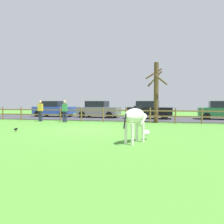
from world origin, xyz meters
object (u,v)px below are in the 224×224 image
parked_car_green (223,110)px  visitor_right_of_tree (40,110)px  parked_car_blue (54,109)px  parked_car_grey (98,109)px  parked_car_black (149,110)px  visitor_left_of_tree (65,110)px  zebra (136,118)px  crow_on_grass (16,129)px  bare_tree (156,91)px

parked_car_green → visitor_right_of_tree: 15.05m
parked_car_blue → visitor_right_of_tree: (1.33, -4.80, 0.06)m
parked_car_green → parked_car_grey: size_ratio=1.00×
parked_car_black → visitor_left_of_tree: visitor_left_of_tree is taller
parked_car_green → parked_car_black: bearing=-177.1°
visitor_right_of_tree → parked_car_grey: bearing=54.0°
zebra → parked_car_grey: bearing=112.5°
crow_on_grass → parked_car_green: bearing=40.1°
parked_car_green → visitor_left_of_tree: size_ratio=2.52×
parked_car_black → visitor_right_of_tree: (-8.20, -4.28, 0.06)m
crow_on_grass → parked_car_blue: bearing=107.3°
bare_tree → visitor_left_of_tree: 6.98m
parked_car_green → bare_tree: bearing=-146.1°
bare_tree → visitor_left_of_tree: (-6.72, -1.21, -1.43)m
visitor_left_of_tree → visitor_right_of_tree: 2.21m
bare_tree → crow_on_grass: size_ratio=20.61×
parked_car_black → parked_car_grey: (-4.81, 0.38, 0.00)m
parked_car_blue → bare_tree: bearing=-20.6°
visitor_left_of_tree → parked_car_blue: bearing=124.8°
crow_on_grass → parked_car_grey: 10.59m
parked_car_blue → visitor_right_of_tree: size_ratio=2.47×
visitor_left_of_tree → visitor_right_of_tree: (-2.19, 0.27, 0.00)m
zebra → parked_car_blue: bearing=128.3°
parked_car_green → visitor_right_of_tree: bearing=-162.3°
parked_car_grey → parked_car_green: bearing=-0.4°
crow_on_grass → parked_car_blue: parked_car_blue is taller
bare_tree → zebra: bare_tree is taller
crow_on_grass → visitor_left_of_tree: bearing=87.8°
parked_car_blue → parked_car_grey: (4.72, -0.15, 0.00)m
crow_on_grass → visitor_right_of_tree: size_ratio=0.13×
visitor_right_of_tree → bare_tree: bearing=6.1°
crow_on_grass → visitor_left_of_tree: (0.21, 5.55, 0.78)m
zebra → parked_car_green: size_ratio=0.44×
parked_car_grey → visitor_left_of_tree: size_ratio=2.53×
bare_tree → parked_car_blue: (-10.25, 3.86, -1.50)m
parked_car_black → parked_car_grey: size_ratio=0.99×
zebra → visitor_left_of_tree: bearing=130.5°
bare_tree → zebra: size_ratio=2.43×
parked_car_grey → parked_car_blue: bearing=178.2°
bare_tree → parked_car_blue: size_ratio=1.09×
parked_car_black → parked_car_green: bearing=2.9°
bare_tree → parked_car_black: 3.72m
parked_car_green → parked_car_blue: same height
zebra → visitor_right_of_tree: (-8.46, 7.59, -0.02)m
bare_tree → parked_car_green: (5.42, 3.64, -1.50)m
bare_tree → parked_car_black: size_ratio=1.08×
visitor_left_of_tree → zebra: bearing=-49.5°
bare_tree → visitor_right_of_tree: 9.08m
zebra → crow_on_grass: zebra is taller
crow_on_grass → visitor_left_of_tree: size_ratio=0.13×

